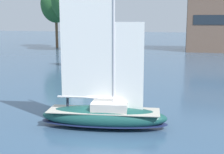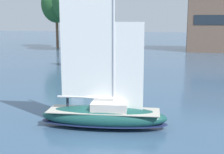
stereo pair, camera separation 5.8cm
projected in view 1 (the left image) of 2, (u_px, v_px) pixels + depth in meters
ground_plane at (104, 127)px, 24.57m from camera, size 400.00×400.00×0.00m
tree_shore_left at (104, 18)px, 87.68m from camera, size 6.25×6.25×12.87m
tree_shore_center at (69, 1)px, 82.86m from camera, size 9.31×9.31×19.16m
tree_shore_right at (56, 4)px, 92.89m from camera, size 8.97×8.97×18.46m
sailboat_main at (104, 114)px, 24.37m from camera, size 10.21×3.77×13.72m
sailboat_moored_near_marina at (80, 63)px, 56.25m from camera, size 5.93×4.74×8.28m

